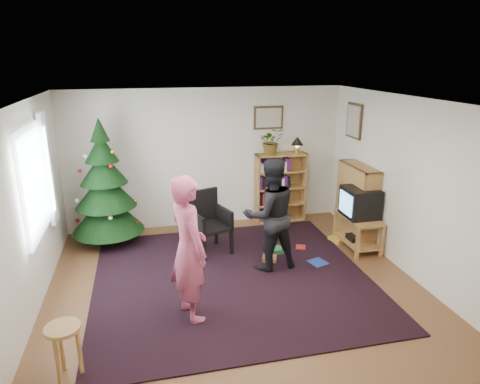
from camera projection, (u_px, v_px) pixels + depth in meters
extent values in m
plane|color=brown|center=(237.00, 289.00, 5.79)|extent=(5.00, 5.00, 0.00)
plane|color=white|center=(236.00, 102.00, 5.03)|extent=(5.00, 5.00, 0.00)
cube|color=silver|center=(206.00, 158.00, 7.73)|extent=(5.00, 0.02, 2.50)
cube|color=silver|center=(312.00, 311.00, 3.09)|extent=(5.00, 0.02, 2.50)
cube|color=silver|center=(23.00, 218.00, 4.87)|extent=(0.02, 5.00, 2.50)
cube|color=silver|center=(411.00, 189.00, 5.95)|extent=(0.02, 5.00, 2.50)
cube|color=black|center=(232.00, 278.00, 6.07)|extent=(3.80, 3.60, 0.02)
cube|color=silver|center=(34.00, 183.00, 5.36)|extent=(0.04, 1.20, 1.40)
cube|color=white|center=(48.00, 169.00, 6.02)|extent=(0.06, 0.35, 1.60)
cube|color=#4C3319|center=(268.00, 118.00, 7.74)|extent=(0.55, 0.03, 0.42)
cube|color=beige|center=(268.00, 118.00, 7.74)|extent=(0.47, 0.01, 0.34)
cube|color=#4C3319|center=(354.00, 121.00, 7.36)|extent=(0.03, 0.50, 0.60)
cube|color=beige|center=(354.00, 121.00, 7.36)|extent=(0.01, 0.42, 0.52)
cylinder|color=#3F2816|center=(110.00, 236.00, 7.21)|extent=(0.11, 0.11, 0.23)
cone|color=black|center=(107.00, 212.00, 7.07)|extent=(1.16, 1.16, 0.66)
cone|color=black|center=(105.00, 189.00, 6.95)|extent=(0.98, 0.98, 0.58)
cone|color=black|center=(103.00, 168.00, 6.85)|extent=(0.75, 0.75, 0.52)
cone|color=black|center=(101.00, 148.00, 6.75)|extent=(0.53, 0.53, 0.45)
cone|color=black|center=(99.00, 129.00, 6.66)|extent=(0.30, 0.30, 0.38)
cube|color=#9E6D38|center=(280.00, 187.00, 8.06)|extent=(0.95, 0.30, 1.30)
cube|color=#9E6D38|center=(281.00, 155.00, 7.87)|extent=(0.95, 0.30, 0.03)
cube|color=#9E6D38|center=(357.00, 203.00, 7.20)|extent=(0.30, 0.95, 1.30)
cube|color=#9E6D38|center=(360.00, 167.00, 7.01)|extent=(0.30, 0.95, 0.03)
cube|color=#9E6D38|center=(359.00, 217.00, 6.91)|extent=(0.48, 0.86, 0.04)
cube|color=#9E6D38|center=(358.00, 244.00, 6.58)|extent=(0.05, 0.05, 0.51)
cube|color=#9E6D38|center=(382.00, 241.00, 6.67)|extent=(0.05, 0.05, 0.51)
cube|color=#9E6D38|center=(335.00, 225.00, 7.32)|extent=(0.05, 0.05, 0.51)
cube|color=#9E6D38|center=(357.00, 223.00, 7.41)|extent=(0.05, 0.05, 0.51)
cube|color=#9E6D38|center=(357.00, 240.00, 7.03)|extent=(0.44, 0.82, 0.03)
cube|color=black|center=(357.00, 237.00, 7.02)|extent=(0.30, 0.25, 0.08)
cube|color=black|center=(360.00, 202.00, 6.83)|extent=(0.49, 0.54, 0.47)
cube|color=#5DB2FF|center=(346.00, 203.00, 6.78)|extent=(0.01, 0.42, 0.34)
cube|color=black|center=(210.00, 227.00, 6.72)|extent=(0.70, 0.70, 0.05)
cube|color=black|center=(207.00, 205.00, 6.87)|extent=(0.53, 0.23, 0.55)
cube|color=black|center=(197.00, 248.00, 6.51)|extent=(0.06, 0.06, 0.45)
cube|color=black|center=(228.00, 245.00, 6.62)|extent=(0.06, 0.06, 0.45)
cube|color=black|center=(193.00, 236.00, 6.96)|extent=(0.06, 0.06, 0.45)
cube|color=black|center=(222.00, 233.00, 7.07)|extent=(0.06, 0.06, 0.45)
cylinder|color=#9E6D38|center=(62.00, 328.00, 4.05)|extent=(0.34, 0.34, 0.04)
cylinder|color=#9E6D38|center=(79.00, 352.00, 4.17)|extent=(0.04, 0.04, 0.53)
cylinder|color=#9E6D38|center=(61.00, 347.00, 4.22)|extent=(0.04, 0.04, 0.53)
cylinder|color=#9E6D38|center=(57.00, 362.00, 4.03)|extent=(0.04, 0.04, 0.53)
imported|color=#BA4A6C|center=(189.00, 249.00, 4.94)|extent=(0.60, 0.75, 1.77)
imported|color=black|center=(270.00, 215.00, 6.15)|extent=(0.89, 0.74, 1.67)
imported|color=gray|center=(271.00, 141.00, 7.75)|extent=(0.45, 0.39, 0.48)
cylinder|color=#A57F33|center=(297.00, 150.00, 7.91)|extent=(0.09, 0.09, 0.09)
sphere|color=#FFD88C|center=(297.00, 145.00, 7.88)|extent=(0.09, 0.09, 0.09)
cone|color=black|center=(297.00, 141.00, 7.86)|extent=(0.23, 0.23, 0.15)
cube|color=#A51E19|center=(301.00, 247.00, 6.99)|extent=(0.20, 0.20, 0.08)
cube|color=navy|center=(318.00, 262.00, 6.48)|extent=(0.20, 0.20, 0.08)
cube|color=#1E592D|center=(277.00, 251.00, 6.84)|extent=(0.20, 0.20, 0.08)
cube|color=gold|center=(337.00, 239.00, 7.28)|extent=(0.20, 0.20, 0.08)
cube|color=brown|center=(269.00, 259.00, 6.57)|extent=(0.20, 0.20, 0.08)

